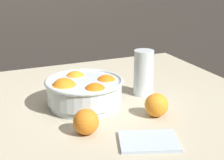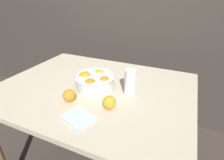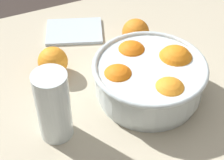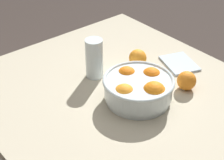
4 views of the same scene
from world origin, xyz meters
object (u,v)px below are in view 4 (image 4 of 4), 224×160
at_px(fruit_bowl, 139,88).
at_px(orange_loose_front, 138,58).
at_px(juice_glass, 94,61).
at_px(orange_loose_near_bowl, 187,81).

bearing_deg(fruit_bowl, orange_loose_front, -42.38).
bearing_deg(fruit_bowl, juice_glass, 6.53).
distance_m(fruit_bowl, orange_loose_near_bowl, 0.19).
relative_size(juice_glass, orange_loose_front, 2.20).
xyz_separation_m(juice_glass, orange_loose_front, (-0.05, -0.18, -0.03)).
relative_size(juice_glass, orange_loose_near_bowl, 2.22).
bearing_deg(orange_loose_front, juice_glass, 74.31).
height_order(fruit_bowl, orange_loose_near_bowl, fruit_bowl).
bearing_deg(orange_loose_near_bowl, orange_loose_front, 6.52).
xyz_separation_m(fruit_bowl, orange_loose_front, (0.17, -0.15, -0.02)).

